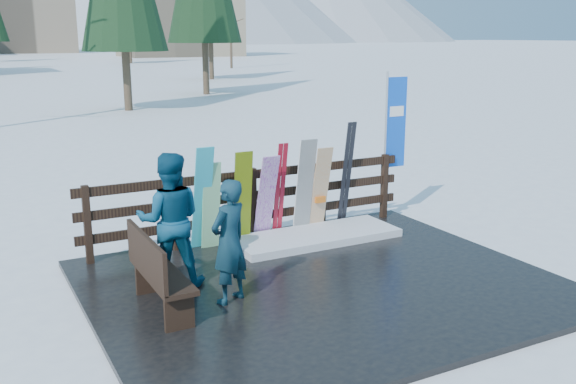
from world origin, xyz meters
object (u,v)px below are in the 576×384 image
snowboard_4 (305,187)px  person_back (170,220)px  bench (156,270)px  snowboard_0 (202,199)px  snowboard_3 (266,198)px  rental_flag (393,128)px  person_front (229,242)px  snowboard_2 (243,198)px  snowboard_1 (211,206)px  snowboard_5 (320,189)px

snowboard_4 → person_back: (-2.63, -1.12, 0.08)m
bench → snowboard_0: bearing=55.4°
snowboard_0 → snowboard_3: (1.07, -0.00, -0.11)m
rental_flag → person_front: 4.78m
snowboard_0 → snowboard_2: bearing=0.0°
snowboard_1 → snowboard_5: (1.93, 0.00, 0.04)m
bench → rental_flag: 5.56m
snowboard_1 → person_front: (-0.54, -1.99, 0.09)m
snowboard_3 → person_back: 2.24m
snowboard_1 → snowboard_3: 0.93m
bench → person_front: bearing=-8.2°
bench → person_back: person_back is taller
bench → snowboard_0: size_ratio=0.90×
bench → snowboard_3: snowboard_3 is taller
person_front → person_back: bearing=-87.5°
snowboard_2 → snowboard_5: snowboard_2 is taller
bench → rental_flag: rental_flag is taller
snowboard_1 → person_back: bearing=-131.7°
bench → snowboard_2: size_ratio=1.00×
bench → snowboard_4: snowboard_4 is taller
snowboard_1 → snowboard_4: (1.63, -0.00, 0.12)m
snowboard_0 → snowboard_2: snowboard_0 is taller
snowboard_4 → snowboard_3: bearing=180.0°
snowboard_0 → snowboard_3: snowboard_0 is taller
person_back → snowboard_5: bearing=-139.2°
person_back → bench: bearing=80.2°
snowboard_4 → rental_flag: rental_flag is taller
bench → person_back: 0.93m
snowboard_5 → snowboard_0: bearing=180.0°
snowboard_0 → snowboard_5: 2.07m
snowboard_1 → snowboard_5: size_ratio=0.94×
snowboard_3 → snowboard_4: snowboard_4 is taller
person_front → snowboard_0: bearing=-127.0°
snowboard_3 → bench: bearing=-141.6°
bench → snowboard_5: bearing=29.0°
snowboard_4 → snowboard_0: bearing=180.0°
snowboard_3 → snowboard_2: bearing=180.0°
snowboard_0 → person_back: size_ratio=0.94×
snowboard_0 → rental_flag: 3.82m
snowboard_5 → rental_flag: 1.90m
snowboard_0 → snowboard_1: 0.19m
snowboard_4 → snowboard_5: snowboard_4 is taller
snowboard_1 → person_back: (-1.00, -1.12, 0.20)m
snowboard_0 → snowboard_3: 1.08m
snowboard_2 → snowboard_4: 1.11m
snowboard_5 → person_front: bearing=-141.1°
snowboard_4 → rental_flag: bearing=7.9°
bench → person_front: person_front is taller
snowboard_2 → snowboard_1: bearing=-180.0°
snowboard_3 → snowboard_5: size_ratio=0.99×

